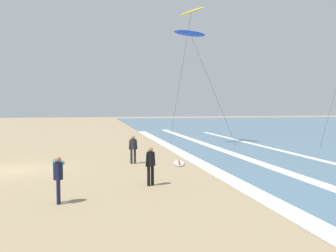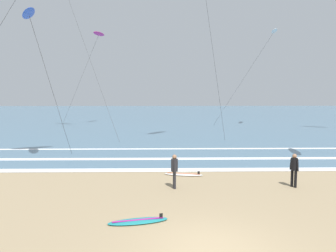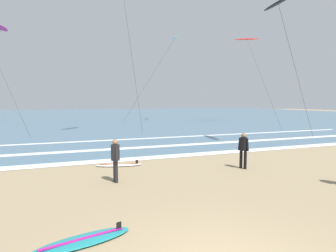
{
  "view_description": "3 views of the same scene",
  "coord_description": "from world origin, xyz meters",
  "px_view_note": "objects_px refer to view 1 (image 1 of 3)",
  "views": [
    {
      "loc": [
        19.18,
        4.03,
        3.31
      ],
      "look_at": [
        0.35,
        8.01,
        2.18
      ],
      "focal_mm": 37.99,
      "sensor_mm": 36.0,
      "label": 1
    },
    {
      "loc": [
        -1.39,
        -9.56,
        4.51
      ],
      "look_at": [
        -1.0,
        9.97,
        2.56
      ],
      "focal_mm": 36.9,
      "sensor_mm": 36.0,
      "label": 2
    },
    {
      "loc": [
        -2.48,
        -3.93,
        3.0
      ],
      "look_at": [
        2.21,
        8.68,
        1.79
      ],
      "focal_mm": 29.8,
      "sensor_mm": 36.0,
      "label": 3
    }
  ],
  "objects_px": {
    "surfer_right_near": "(133,147)",
    "kite_yellow_distant_high": "(191,12)",
    "surfboard_near_water": "(179,163)",
    "surfer_mid_group": "(58,175)",
    "surfer_background_far": "(151,163)",
    "surfboard_left_pile": "(58,161)",
    "kite_blue_high_right": "(190,34)"
  },
  "relations": [
    {
      "from": "surfer_mid_group",
      "to": "surfboard_left_pile",
      "type": "height_order",
      "value": "surfer_mid_group"
    },
    {
      "from": "kite_yellow_distant_high",
      "to": "kite_blue_high_right",
      "type": "bearing_deg",
      "value": -34.13
    },
    {
      "from": "kite_yellow_distant_high",
      "to": "surfer_right_near",
      "type": "bearing_deg",
      "value": -33.64
    },
    {
      "from": "surfer_background_far",
      "to": "kite_blue_high_right",
      "type": "relative_size",
      "value": 0.17
    },
    {
      "from": "surfer_mid_group",
      "to": "kite_blue_high_right",
      "type": "distance_m",
      "value": 20.35
    },
    {
      "from": "kite_yellow_distant_high",
      "to": "surfer_background_far",
      "type": "bearing_deg",
      "value": -21.74
    },
    {
      "from": "surfer_background_far",
      "to": "surfer_mid_group",
      "type": "relative_size",
      "value": 1.0
    },
    {
      "from": "surfer_right_near",
      "to": "kite_yellow_distant_high",
      "type": "xyz_separation_m",
      "value": [
        -8.8,
        5.85,
        10.0
      ]
    },
    {
      "from": "surfer_mid_group",
      "to": "surfboard_near_water",
      "type": "xyz_separation_m",
      "value": [
        -7.07,
        5.91,
        -0.91
      ]
    },
    {
      "from": "surfboard_left_pile",
      "to": "kite_yellow_distant_high",
      "type": "distance_m",
      "value": 16.58
    },
    {
      "from": "surfer_right_near",
      "to": "surfboard_near_water",
      "type": "xyz_separation_m",
      "value": [
        0.59,
        2.53,
        -0.91
      ]
    },
    {
      "from": "surfer_right_near",
      "to": "kite_blue_high_right",
      "type": "bearing_deg",
      "value": 146.37
    },
    {
      "from": "surfer_background_far",
      "to": "surfboard_left_pile",
      "type": "xyz_separation_m",
      "value": [
        -7.08,
        -4.31,
        -0.91
      ]
    },
    {
      "from": "surfer_background_far",
      "to": "surfboard_near_water",
      "type": "distance_m",
      "value": 5.7
    },
    {
      "from": "kite_blue_high_right",
      "to": "kite_yellow_distant_high",
      "type": "height_order",
      "value": "kite_yellow_distant_high"
    },
    {
      "from": "surfer_mid_group",
      "to": "surfboard_left_pile",
      "type": "bearing_deg",
      "value": -174.67
    },
    {
      "from": "surfboard_near_water",
      "to": "surfboard_left_pile",
      "type": "bearing_deg",
      "value": -106.61
    },
    {
      "from": "surfboard_left_pile",
      "to": "kite_yellow_distant_high",
      "type": "relative_size",
      "value": 0.19
    },
    {
      "from": "surfer_mid_group",
      "to": "surfboard_left_pile",
      "type": "distance_m",
      "value": 9.17
    },
    {
      "from": "surfer_right_near",
      "to": "kite_yellow_distant_high",
      "type": "bearing_deg",
      "value": 146.36
    },
    {
      "from": "surfer_right_near",
      "to": "surfer_mid_group",
      "type": "xyz_separation_m",
      "value": [
        7.66,
        -3.37,
        0.0
      ]
    },
    {
      "from": "surfer_right_near",
      "to": "surfer_mid_group",
      "type": "bearing_deg",
      "value": -23.75
    },
    {
      "from": "surfer_right_near",
      "to": "surfboard_near_water",
      "type": "relative_size",
      "value": 0.73
    },
    {
      "from": "surfer_right_near",
      "to": "kite_yellow_distant_high",
      "type": "relative_size",
      "value": 0.14
    },
    {
      "from": "surfboard_left_pile",
      "to": "kite_blue_high_right",
      "type": "distance_m",
      "value": 15.27
    },
    {
      "from": "surfer_background_far",
      "to": "surfer_right_near",
      "type": "xyz_separation_m",
      "value": [
        -5.66,
        -0.09,
        0.0
      ]
    },
    {
      "from": "surfer_right_near",
      "to": "kite_blue_high_right",
      "type": "distance_m",
      "value": 13.18
    },
    {
      "from": "surfer_background_far",
      "to": "surfboard_near_water",
      "type": "bearing_deg",
      "value": 154.23
    },
    {
      "from": "kite_yellow_distant_high",
      "to": "surfer_mid_group",
      "type": "bearing_deg",
      "value": -29.27
    },
    {
      "from": "surfboard_near_water",
      "to": "kite_yellow_distant_high",
      "type": "height_order",
      "value": "kite_yellow_distant_high"
    },
    {
      "from": "surfer_mid_group",
      "to": "surfboard_near_water",
      "type": "bearing_deg",
      "value": 140.12
    },
    {
      "from": "surfer_background_far",
      "to": "surfboard_near_water",
      "type": "xyz_separation_m",
      "value": [
        -5.07,
        2.45,
        -0.91
      ]
    }
  ]
}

